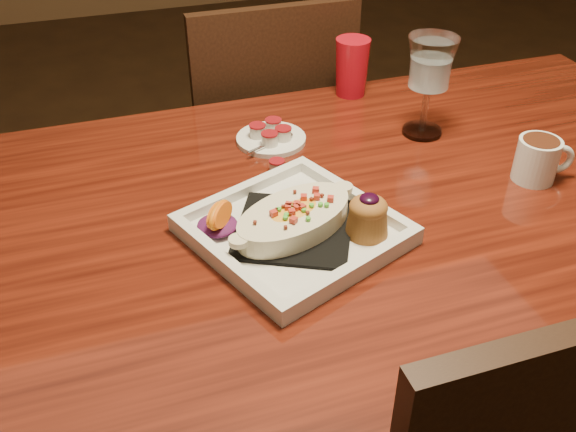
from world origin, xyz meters
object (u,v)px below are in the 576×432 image
object	(u,v)px
goblet	(430,69)
plate	(300,224)
red_tumbler	(352,67)
coffee_mug	(538,158)
saucer	(271,137)
table	(361,242)
chair_far	(264,149)

from	to	relation	value
goblet	plate	bearing A→B (deg)	-144.59
plate	red_tumbler	xyz separation A→B (m)	(0.29, 0.47, 0.04)
coffee_mug	saucer	bearing A→B (deg)	159.95
table	red_tumbler	bearing A→B (deg)	70.41
chair_far	coffee_mug	bearing A→B (deg)	115.37
table	plate	size ratio (longest dim) A/B	4.02
coffee_mug	goblet	size ratio (longest dim) A/B	0.53
saucer	red_tumbler	distance (m)	0.29
chair_far	goblet	xyz separation A→B (m)	(0.21, -0.45, 0.38)
coffee_mug	chair_far	bearing A→B (deg)	129.55
table	chair_far	xyz separation A→B (m)	(-0.00, 0.63, -0.15)
table	saucer	bearing A→B (deg)	111.52
goblet	saucer	distance (m)	0.33
chair_far	coffee_mug	xyz separation A→B (m)	(0.32, -0.67, 0.29)
saucer	red_tumbler	size ratio (longest dim) A/B	1.09
chair_far	plate	xyz separation A→B (m)	(-0.14, -0.70, 0.27)
chair_far	goblet	distance (m)	0.62
chair_far	red_tumbler	world-z (taller)	chair_far
table	saucer	xyz separation A→B (m)	(-0.10, 0.24, 0.11)
coffee_mug	red_tumbler	xyz separation A→B (m)	(-0.17, 0.44, 0.02)
chair_far	goblet	size ratio (longest dim) A/B	4.64
plate	red_tumbler	size ratio (longest dim) A/B	2.93
chair_far	coffee_mug	distance (m)	0.79
coffee_mug	saucer	distance (m)	0.50
table	plate	distance (m)	0.20
table	plate	xyz separation A→B (m)	(-0.14, -0.07, 0.12)
red_tumbler	goblet	bearing A→B (deg)	-73.56
goblet	red_tumbler	distance (m)	0.24
coffee_mug	red_tumbler	distance (m)	0.47
table	saucer	distance (m)	0.28
table	chair_far	world-z (taller)	chair_far
plate	saucer	distance (m)	0.31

